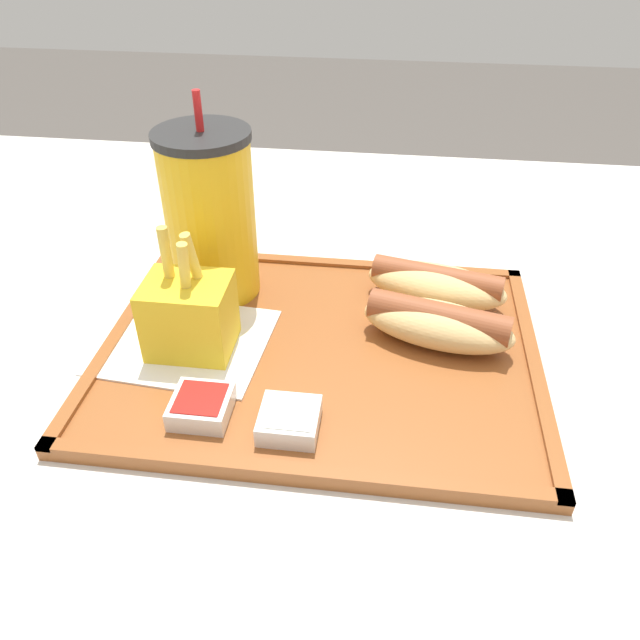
# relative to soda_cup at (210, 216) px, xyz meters

# --- Properties ---
(dining_table) EXTENTS (1.39, 0.93, 0.72)m
(dining_table) POSITION_rel_soda_cup_xyz_m (0.16, -0.05, -0.45)
(dining_table) COLOR beige
(dining_table) RESTS_ON ground_plane
(food_tray) EXTENTS (0.39, 0.30, 0.01)m
(food_tray) POSITION_rel_soda_cup_xyz_m (0.12, -0.08, -0.09)
(food_tray) COLOR brown
(food_tray) RESTS_ON dining_table
(paper_napkin) EXTENTS (0.16, 0.14, 0.00)m
(paper_napkin) POSITION_rel_soda_cup_xyz_m (-0.01, -0.09, -0.08)
(paper_napkin) COLOR white
(paper_napkin) RESTS_ON food_tray
(soda_cup) EXTENTS (0.09, 0.09, 0.20)m
(soda_cup) POSITION_rel_soda_cup_xyz_m (0.00, 0.00, 0.00)
(soda_cup) COLOR gold
(soda_cup) RESTS_ON food_tray
(hot_dog_far) EXTENTS (0.15, 0.08, 0.04)m
(hot_dog_far) POSITION_rel_soda_cup_xyz_m (0.22, 0.00, -0.06)
(hot_dog_far) COLOR #DBB270
(hot_dog_far) RESTS_ON food_tray
(hot_dog_near) EXTENTS (0.15, 0.09, 0.04)m
(hot_dog_near) POSITION_rel_soda_cup_xyz_m (0.22, -0.06, -0.06)
(hot_dog_near) COLOR #DBB270
(hot_dog_near) RESTS_ON food_tray
(fries_carton) EXTENTS (0.07, 0.06, 0.12)m
(fries_carton) POSITION_rel_soda_cup_xyz_m (0.00, -0.10, -0.05)
(fries_carton) COLOR gold
(fries_carton) RESTS_ON food_tray
(sauce_cup_mayo) EXTENTS (0.05, 0.05, 0.02)m
(sauce_cup_mayo) POSITION_rel_soda_cup_xyz_m (0.11, -0.18, -0.07)
(sauce_cup_mayo) COLOR silver
(sauce_cup_mayo) RESTS_ON food_tray
(sauce_cup_ketchup) EXTENTS (0.05, 0.05, 0.02)m
(sauce_cup_ketchup) POSITION_rel_soda_cup_xyz_m (0.03, -0.18, -0.07)
(sauce_cup_ketchup) COLOR silver
(sauce_cup_ketchup) RESTS_ON food_tray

